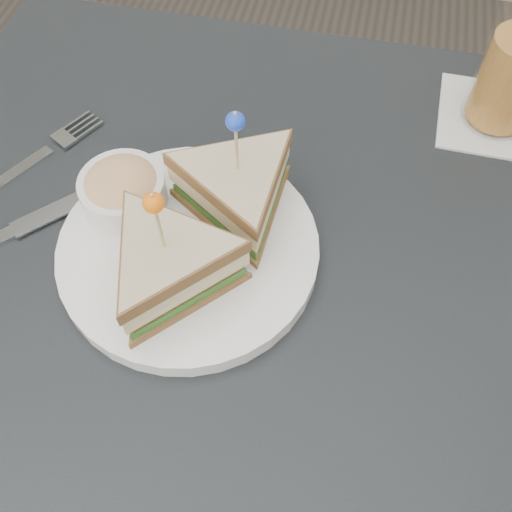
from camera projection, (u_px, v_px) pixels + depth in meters
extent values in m
plane|color=#3F3833|center=(250.00, 467.00, 1.17)|extent=(3.50, 3.50, 0.00)
cube|color=black|center=(244.00, 298.00, 0.55)|extent=(0.80, 0.80, 0.03)
cylinder|color=black|center=(110.00, 200.00, 1.09)|extent=(0.04, 0.04, 0.72)
cylinder|color=black|center=(482.00, 265.00, 1.02)|extent=(0.04, 0.04, 0.72)
cylinder|color=white|center=(189.00, 251.00, 0.56)|extent=(0.31, 0.31, 0.01)
cylinder|color=white|center=(188.00, 245.00, 0.55)|extent=(0.31, 0.31, 0.00)
cylinder|color=#DBBC7E|center=(159.00, 226.00, 0.45)|extent=(0.00, 0.00, 0.08)
sphere|color=orange|center=(153.00, 203.00, 0.42)|extent=(0.02, 0.02, 0.02)
cylinder|color=#DBBC7E|center=(236.00, 147.00, 0.49)|extent=(0.00, 0.00, 0.08)
sphere|color=blue|center=(235.00, 121.00, 0.47)|extent=(0.02, 0.02, 0.02)
cylinder|color=white|center=(124.00, 193.00, 0.56)|extent=(0.10, 0.10, 0.04)
ellipsoid|color=#E0B772|center=(121.00, 184.00, 0.55)|extent=(0.09, 0.09, 0.03)
cube|color=silver|center=(4.00, 180.00, 0.61)|extent=(0.07, 0.11, 0.00)
cube|color=silver|center=(64.00, 139.00, 0.64)|extent=(0.03, 0.03, 0.00)
cube|color=silver|center=(66.00, 206.00, 0.59)|extent=(0.10, 0.10, 0.00)
cylinder|color=silver|center=(116.00, 182.00, 0.61)|extent=(0.03, 0.03, 0.00)
cube|color=silver|center=(494.00, 118.00, 0.66)|extent=(0.13, 0.13, 0.00)
cylinder|color=#BB7C34|center=(512.00, 79.00, 0.62)|extent=(0.07, 0.07, 0.10)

